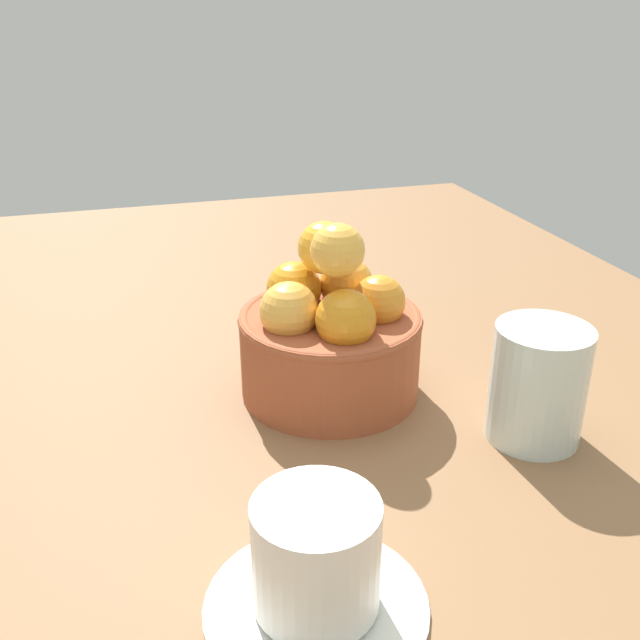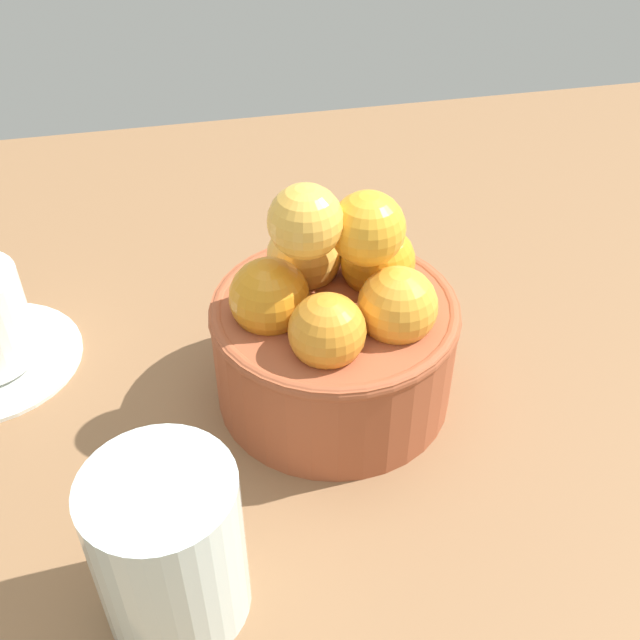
# 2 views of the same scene
# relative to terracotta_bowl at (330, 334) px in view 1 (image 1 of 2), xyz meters

# --- Properties ---
(ground_plane) EXTENTS (1.31, 0.88, 0.05)m
(ground_plane) POSITION_rel_terracotta_bowl_xyz_m (0.00, 0.00, -0.08)
(ground_plane) COLOR brown
(terracotta_bowl) EXTENTS (0.15, 0.15, 0.16)m
(terracotta_bowl) POSITION_rel_terracotta_bowl_xyz_m (0.00, 0.00, 0.00)
(terracotta_bowl) COLOR #9E4C2D
(terracotta_bowl) RESTS_ON ground_plane
(coffee_cup) EXTENTS (0.13, 0.13, 0.07)m
(coffee_cup) POSITION_rel_terracotta_bowl_xyz_m (0.23, -0.08, -0.02)
(coffee_cup) COLOR white
(coffee_cup) RESTS_ON ground_plane
(water_glass) EXTENTS (0.07, 0.07, 0.09)m
(water_glass) POSITION_rel_terracotta_bowl_xyz_m (0.11, 0.13, -0.01)
(water_glass) COLOR silver
(water_glass) RESTS_ON ground_plane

